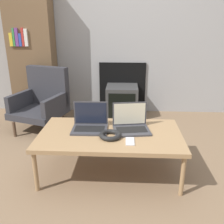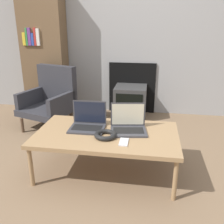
{
  "view_description": "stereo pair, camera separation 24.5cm",
  "coord_description": "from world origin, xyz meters",
  "px_view_note": "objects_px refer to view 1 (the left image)",
  "views": [
    {
      "loc": [
        0.12,
        -1.84,
        1.31
      ],
      "look_at": [
        0.0,
        0.46,
        0.48
      ],
      "focal_mm": 40.0,
      "sensor_mm": 36.0,
      "label": 1
    },
    {
      "loc": [
        0.36,
        -1.82,
        1.31
      ],
      "look_at": [
        0.0,
        0.46,
        0.48
      ],
      "focal_mm": 40.0,
      "sensor_mm": 36.0,
      "label": 2
    }
  ],
  "objects_px": {
    "headphones": "(110,135)",
    "armchair": "(43,99)",
    "laptop_left": "(90,123)",
    "phone": "(130,141)",
    "laptop_right": "(131,124)",
    "tv": "(122,101)"
  },
  "relations": [
    {
      "from": "laptop_left",
      "to": "tv",
      "type": "height_order",
      "value": "laptop_left"
    },
    {
      "from": "laptop_right",
      "to": "armchair",
      "type": "relative_size",
      "value": 0.45
    },
    {
      "from": "phone",
      "to": "armchair",
      "type": "xyz_separation_m",
      "value": [
        -1.1,
        1.19,
        -0.02
      ]
    },
    {
      "from": "armchair",
      "to": "headphones",
      "type": "bearing_deg",
      "value": -32.28
    },
    {
      "from": "phone",
      "to": "armchair",
      "type": "height_order",
      "value": "armchair"
    },
    {
      "from": "laptop_right",
      "to": "tv",
      "type": "height_order",
      "value": "laptop_right"
    },
    {
      "from": "phone",
      "to": "tv",
      "type": "bearing_deg",
      "value": 93.09
    },
    {
      "from": "armchair",
      "to": "laptop_left",
      "type": "bearing_deg",
      "value": -34.01
    },
    {
      "from": "laptop_left",
      "to": "laptop_right",
      "type": "height_order",
      "value": "same"
    },
    {
      "from": "tv",
      "to": "headphones",
      "type": "bearing_deg",
      "value": -92.9
    },
    {
      "from": "laptop_right",
      "to": "tv",
      "type": "bearing_deg",
      "value": 85.14
    },
    {
      "from": "laptop_right",
      "to": "phone",
      "type": "relative_size",
      "value": 2.47
    },
    {
      "from": "tv",
      "to": "armchair",
      "type": "height_order",
      "value": "armchair"
    },
    {
      "from": "headphones",
      "to": "armchair",
      "type": "bearing_deg",
      "value": 130.0
    },
    {
      "from": "headphones",
      "to": "tv",
      "type": "xyz_separation_m",
      "value": [
        0.08,
        1.55,
        -0.18
      ]
    },
    {
      "from": "laptop_right",
      "to": "phone",
      "type": "xyz_separation_m",
      "value": [
        -0.01,
        -0.25,
        -0.05
      ]
    },
    {
      "from": "headphones",
      "to": "laptop_left",
      "type": "bearing_deg",
      "value": 137.94
    },
    {
      "from": "laptop_left",
      "to": "headphones",
      "type": "relative_size",
      "value": 1.68
    },
    {
      "from": "laptop_right",
      "to": "headphones",
      "type": "bearing_deg",
      "value": -144.14
    },
    {
      "from": "laptop_left",
      "to": "armchair",
      "type": "xyz_separation_m",
      "value": [
        -0.74,
        0.94,
        -0.07
      ]
    },
    {
      "from": "laptop_right",
      "to": "laptop_left",
      "type": "bearing_deg",
      "value": 170.98
    },
    {
      "from": "phone",
      "to": "armchair",
      "type": "bearing_deg",
      "value": 132.78
    }
  ]
}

